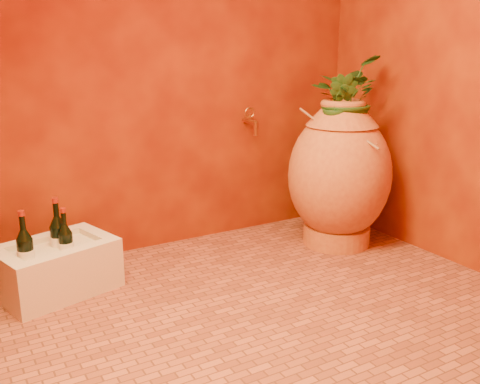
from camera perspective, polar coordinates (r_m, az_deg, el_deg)
floor at (r=2.71m, az=2.38°, el=-11.66°), size 2.50×2.50×0.00m
wall_back at (r=3.30m, az=-7.03°, el=15.62°), size 2.50×0.02×2.50m
wall_right at (r=3.26m, az=22.22°, el=14.63°), size 0.02×2.00×2.50m
amphora at (r=3.38m, az=10.55°, el=1.88°), size 0.67×0.67×0.92m
stone_basin at (r=2.93m, az=-18.97°, el=-7.73°), size 0.64×0.53×0.26m
wine_bottle_a at (r=2.92m, az=-18.77°, el=-4.78°), size 0.08×0.08×0.35m
wine_bottle_b at (r=2.87m, az=-18.06°, el=-5.37°), size 0.07×0.07×0.30m
wine_bottle_c at (r=2.81m, az=-21.88°, el=-6.03°), size 0.08×0.08×0.33m
wall_tap at (r=3.47m, az=1.16°, el=7.69°), size 0.08×0.16×0.18m
plant_main at (r=3.33m, az=11.06°, el=9.83°), size 0.59×0.60×0.50m
plant_side at (r=3.24m, az=10.59°, el=9.08°), size 0.24×0.26×0.38m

